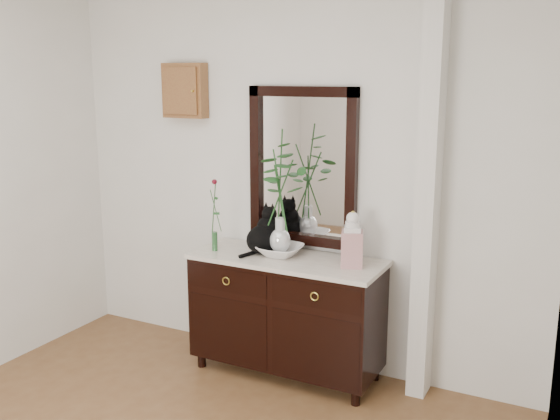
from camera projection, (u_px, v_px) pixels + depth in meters
The scene contains 10 objects.
wall_back at pixel (290, 178), 4.39m from camera, with size 3.60×0.04×2.70m, color silver.
pilaster at pixel (428, 192), 3.88m from camera, with size 0.12×0.20×2.70m, color silver.
sideboard at pixel (287, 309), 4.32m from camera, with size 1.33×0.52×0.82m.
wall_mirror at pixel (302, 167), 4.32m from camera, with size 0.80×0.06×1.10m.
key_cabinet at pixel (185, 91), 4.61m from camera, with size 0.35×0.10×0.40m, color brown.
cat at pixel (263, 230), 4.32m from camera, with size 0.23×0.28×0.33m, color black, non-canonical shape.
lotus_bowl at pixel (280, 250), 4.27m from camera, with size 0.31×0.31×0.08m, color white.
vase_branches at pixel (280, 191), 4.18m from camera, with size 0.41×0.41×0.86m, color silver, non-canonical shape.
bud_vase_rose at pixel (214, 215), 4.35m from camera, with size 0.06×0.06×0.52m, color #2E6133, non-canonical shape.
ginger_jar at pixel (352, 239), 4.01m from camera, with size 0.14×0.14×0.37m, color silver, non-canonical shape.
Camera 1 is at (1.92, -1.91, 2.07)m, focal length 40.00 mm.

